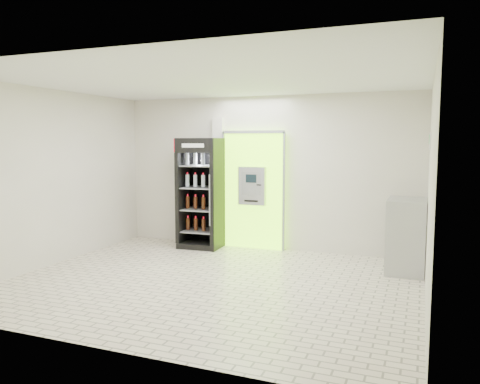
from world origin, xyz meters
The scene contains 7 objects.
ground centered at (0.00, 0.00, 0.00)m, with size 6.00×6.00×0.00m, color beige.
room_shell centered at (0.00, 0.00, 1.84)m, with size 6.00×6.00×6.00m.
atm_assembly centered at (-0.20, 2.41, 1.17)m, with size 1.30×0.24×2.33m.
pillar centered at (-0.98, 2.45, 1.30)m, with size 0.22×0.11×2.60m.
beverage_cooler centered at (-1.20, 2.14, 1.05)m, with size 0.86×0.80×2.18m.
steel_cabinet centered at (2.69, 1.69, 0.60)m, with size 0.60×0.89×1.19m.
exit_sign centered at (2.99, 1.40, 2.12)m, with size 0.02×0.22×0.26m.
Camera 1 is at (2.90, -6.25, 2.11)m, focal length 35.00 mm.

